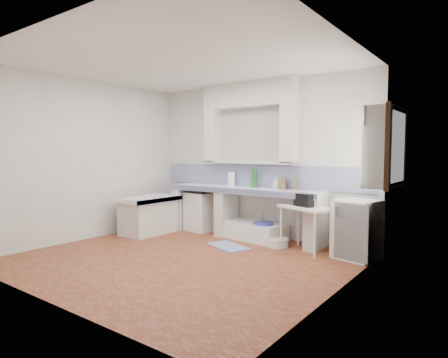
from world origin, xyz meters
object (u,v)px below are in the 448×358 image
Objects in this scene: stove at (202,211)px; side_table at (306,229)px; sink at (254,231)px; fridge at (357,229)px.

side_table is (2.32, -0.27, -0.02)m from stove.
side_table is at bearing -5.97° from sink.
sink is at bearing -170.62° from side_table.
fridge reaches higher than side_table.
stove is 1.24m from sink.
stove is at bearing -174.76° from sink.
side_table is 0.76m from fridge.
side_table reaches higher than sink.
sink is 1.33× the size of side_table.
fridge is (0.76, 0.08, 0.07)m from side_table.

